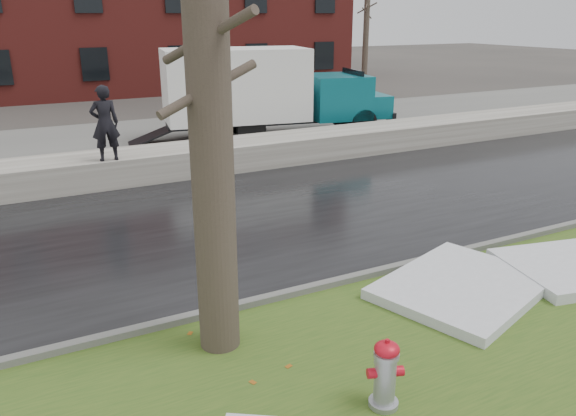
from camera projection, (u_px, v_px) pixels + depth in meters
name	position (u px, v px, depth m)	size (l,w,h in m)	color
ground	(391.00, 309.00, 8.35)	(120.00, 120.00, 0.00)	#47423D
verge	(450.00, 351.00, 7.29)	(60.00, 4.50, 0.04)	#2F4E1A
road	(264.00, 217.00, 12.12)	(60.00, 7.00, 0.03)	black
parking_lot	(160.00, 141.00, 19.26)	(60.00, 9.00, 0.03)	slate
curb	(354.00, 278.00, 9.16)	(60.00, 0.15, 0.14)	slate
snowbank	(200.00, 158.00, 15.53)	(60.00, 1.60, 0.75)	#BCB8AC
bg_tree_right	(366.00, 28.00, 34.33)	(1.40, 1.62, 6.50)	brown
fire_hydrant	(385.00, 371.00, 6.10)	(0.42, 0.39, 0.84)	#999BA0
tree	(209.00, 95.00, 6.35)	(1.32, 1.54, 6.46)	brown
box_truck	(264.00, 91.00, 19.45)	(9.35, 3.38, 3.08)	black
worker	(105.00, 123.00, 13.51)	(0.67, 0.44, 1.83)	black
snow_patch_near	(462.00, 287.00, 8.78)	(2.60, 2.00, 0.16)	silver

